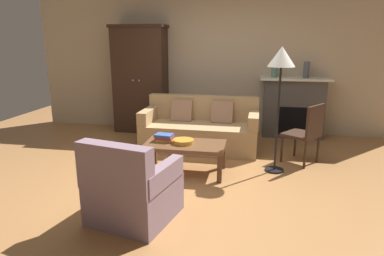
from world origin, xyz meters
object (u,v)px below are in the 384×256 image
at_px(couch, 200,130).
at_px(mantel_vase_jade, 275,69).
at_px(armoire, 141,79).
at_px(coffee_table, 185,147).
at_px(armchair_near_left, 132,191).
at_px(fruit_bowl, 183,141).
at_px(book_stack, 164,138).
at_px(side_chair_wooden, 307,130).
at_px(floor_lamp, 281,64).
at_px(mantel_vase_slate, 306,70).
at_px(fireplace, 293,107).

distance_m(couch, mantel_vase_jade, 1.85).
relative_size(armoire, coffee_table, 1.88).
bearing_deg(coffee_table, armchair_near_left, -101.28).
height_order(fruit_bowl, book_stack, book_stack).
xyz_separation_m(fruit_bowl, side_chair_wooden, (1.71, 0.66, 0.06)).
bearing_deg(fruit_bowl, armoire, 121.90).
bearing_deg(side_chair_wooden, couch, 164.52).
bearing_deg(mantel_vase_jade, armchair_near_left, -113.61).
relative_size(coffee_table, floor_lamp, 0.64).
bearing_deg(mantel_vase_slate, book_stack, -135.44).
xyz_separation_m(fireplace, armchair_near_left, (-1.91, -3.51, -0.25)).
distance_m(fireplace, armoire, 2.99).
bearing_deg(coffee_table, mantel_vase_jade, 59.58).
height_order(armoire, armchair_near_left, armoire).
distance_m(couch, floor_lamp, 1.87).
xyz_separation_m(fireplace, mantel_vase_jade, (-0.38, -0.02, 0.70)).
bearing_deg(fruit_bowl, floor_lamp, 12.82).
bearing_deg(coffee_table, fruit_bowl, -171.63).
xyz_separation_m(fireplace, armoire, (-2.95, -0.08, 0.47)).
height_order(fruit_bowl, floor_lamp, floor_lamp).
bearing_deg(fireplace, mantel_vase_slate, -5.69).
bearing_deg(mantel_vase_jade, fruit_bowl, -120.75).
bearing_deg(fruit_bowl, book_stack, 168.60).
xyz_separation_m(armoire, side_chair_wooden, (3.00, -1.42, -0.53)).
bearing_deg(book_stack, side_chair_wooden, 16.97).
xyz_separation_m(couch, fruit_bowl, (-0.06, -1.12, 0.13)).
relative_size(coffee_table, mantel_vase_slate, 3.78).
height_order(mantel_vase_jade, mantel_vase_slate, mantel_vase_slate).
relative_size(armoire, side_chair_wooden, 2.30).
bearing_deg(floor_lamp, armchair_near_left, -132.63).
height_order(fireplace, armoire, armoire).
height_order(couch, book_stack, couch).
height_order(armoire, mantel_vase_slate, armoire).
bearing_deg(mantel_vase_jade, armoire, -178.66).
bearing_deg(couch, floor_lamp, -34.96).
bearing_deg(armoire, floor_lamp, -35.19).
bearing_deg(mantel_vase_slate, couch, -150.13).
xyz_separation_m(mantel_vase_jade, mantel_vase_slate, (0.56, 0.00, 0.00)).
height_order(armoire, mantel_vase_jade, armoire).
bearing_deg(fireplace, armchair_near_left, -118.51).
relative_size(fireplace, couch, 0.65).
xyz_separation_m(fireplace, couch, (-1.60, -1.04, -0.25)).
bearing_deg(side_chair_wooden, floor_lamp, -140.15).
xyz_separation_m(coffee_table, armchair_near_left, (-0.27, -1.35, -0.05)).
height_order(fireplace, mantel_vase_jade, mantel_vase_jade).
bearing_deg(couch, mantel_vase_jade, 39.97).
relative_size(fireplace, armoire, 0.61).
distance_m(couch, fruit_bowl, 1.13).
relative_size(book_stack, side_chair_wooden, 0.29).
distance_m(fireplace, fruit_bowl, 2.72).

